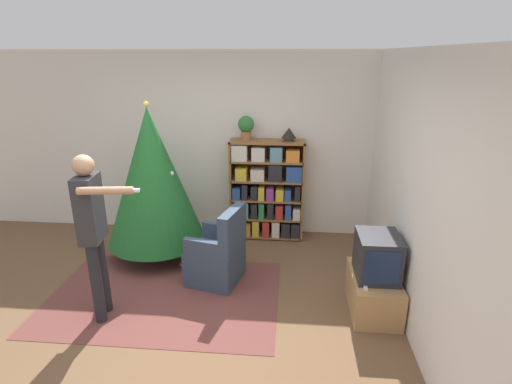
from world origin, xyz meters
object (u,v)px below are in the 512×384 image
television (377,256)px  table_lamp (289,133)px  potted_plant (246,126)px  christmas_tree (153,177)px  armchair (218,256)px  standing_person (93,225)px  bookshelf (267,191)px

television → table_lamp: 2.13m
potted_plant → christmas_tree: bearing=-147.7°
armchair → christmas_tree: bearing=-108.5°
television → armchair: armchair is taller
television → potted_plant: (-1.50, 1.70, 0.99)m
television → christmas_tree: 2.83m
standing_person → television: bearing=89.9°
christmas_tree → armchair: bearing=-32.4°
bookshelf → armchair: bearing=-111.1°
television → standing_person: (-2.74, -0.34, 0.38)m
armchair → bookshelf: bearing=172.8°
christmas_tree → potted_plant: christmas_tree is taller
television → christmas_tree: size_ratio=0.24×
television → bookshelf: bearing=125.6°
bookshelf → standing_person: standing_person is taller
armchair → table_lamp: (0.77, 1.28, 1.20)m
christmas_tree → armchair: christmas_tree is taller
standing_person → table_lamp: size_ratio=8.44×
bookshelf → armchair: 1.41m
table_lamp → potted_plant: bearing=180.0°
television → potted_plant: bearing=131.4°
potted_plant → table_lamp: potted_plant is taller
standing_person → table_lamp: bearing=131.2°
television → table_lamp: bearing=118.5°
standing_person → potted_plant: bearing=141.7°
television → armchair: 1.77m
bookshelf → standing_person: 2.56m
bookshelf → television: bookshelf is taller
bookshelf → armchair: bookshelf is taller
christmas_tree → standing_person: christmas_tree is taller
christmas_tree → potted_plant: (1.11, 0.70, 0.54)m
christmas_tree → table_lamp: 1.88m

